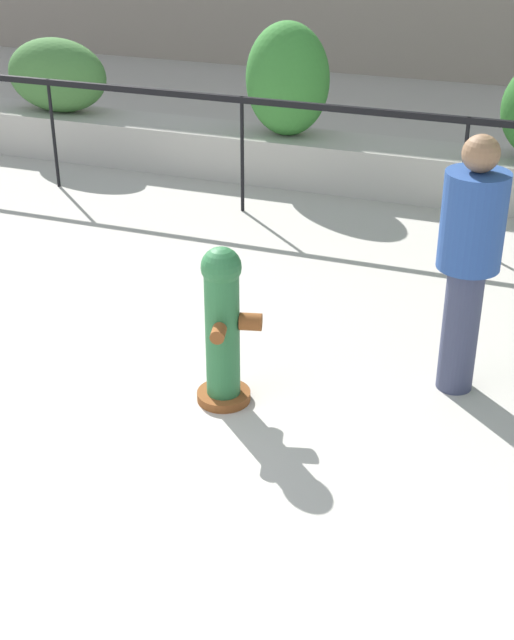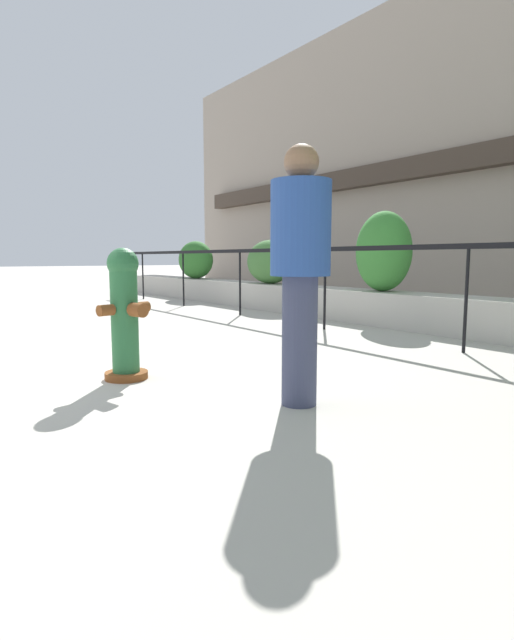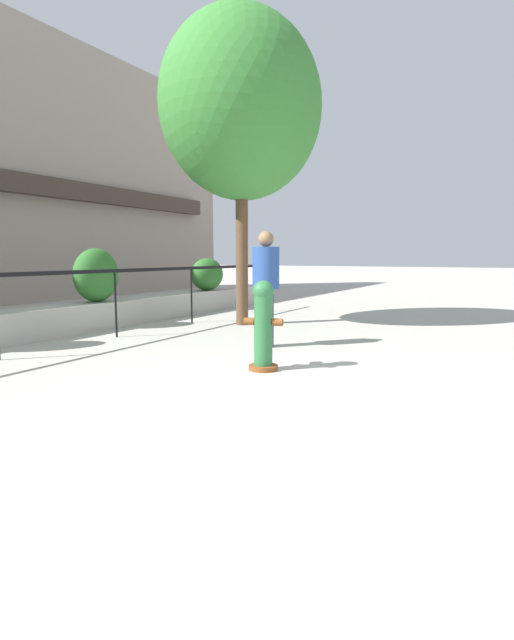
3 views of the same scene
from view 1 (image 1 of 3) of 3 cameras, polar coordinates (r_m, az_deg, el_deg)
name	(u,v)px [view 1 (image 1 of 3)]	position (r m, az deg, el deg)	size (l,w,h in m)	color
planter_wall_low	(279,156)	(9.96, 1.42, 10.43)	(18.00, 0.70, 0.50)	#B7B2A8
fence_railing_segment	(242,111)	(8.76, -0.97, 13.26)	(15.00, 0.05, 1.15)	black
hedge_bush_1	(57,75)	(10.97, -12.69, 15.04)	(1.26, 0.63, 0.85)	#427538
hedge_bush_2	(287,79)	(9.72, 1.96, 15.15)	(0.91, 0.70, 1.19)	#387F33
fire_hydrant	(223,325)	(5.61, -2.19, -0.34)	(0.47, 0.48, 1.08)	brown
pedestrian	(469,251)	(5.72, 13.44, 4.30)	(0.48, 0.48, 1.73)	#383D56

